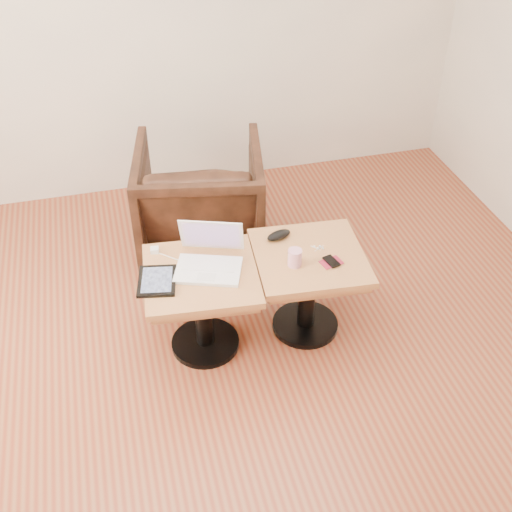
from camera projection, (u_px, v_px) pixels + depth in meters
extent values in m
cube|color=maroon|center=(240.00, 392.00, 3.47)|extent=(4.50, 4.50, 0.01)
cube|color=#B8AEA6|center=(160.00, 11.00, 4.35)|extent=(4.50, 0.02, 2.70)
cylinder|color=black|center=(205.00, 343.00, 3.73)|extent=(0.39, 0.39, 0.03)
cylinder|color=black|center=(203.00, 310.00, 3.58)|extent=(0.10, 0.10, 0.48)
cube|color=#99653F|center=(201.00, 281.00, 3.44)|extent=(0.60, 0.60, 0.04)
cube|color=#9B5024|center=(201.00, 275.00, 3.42)|extent=(0.65, 0.65, 0.04)
cylinder|color=black|center=(305.00, 324.00, 3.85)|extent=(0.39, 0.39, 0.03)
cylinder|color=black|center=(307.00, 292.00, 3.70)|extent=(0.10, 0.10, 0.48)
cube|color=#99653F|center=(309.00, 263.00, 3.56)|extent=(0.60, 0.60, 0.04)
cube|color=#9B5024|center=(309.00, 257.00, 3.54)|extent=(0.65, 0.65, 0.04)
cube|color=white|center=(208.00, 270.00, 3.41)|extent=(0.41, 0.34, 0.02)
cube|color=silver|center=(209.00, 264.00, 3.43)|extent=(0.30, 0.20, 0.00)
cube|color=silver|center=(206.00, 277.00, 3.35)|extent=(0.11, 0.09, 0.00)
cube|color=white|center=(212.00, 235.00, 3.46)|extent=(0.35, 0.19, 0.22)
cube|color=maroon|center=(212.00, 235.00, 3.46)|extent=(0.31, 0.16, 0.18)
cube|color=black|center=(157.00, 281.00, 3.34)|extent=(0.24, 0.28, 0.02)
cube|color=#191E38|center=(157.00, 280.00, 3.33)|extent=(0.19, 0.23, 0.00)
cube|color=white|center=(155.00, 250.00, 3.54)|extent=(0.05, 0.05, 0.03)
ellipsoid|color=black|center=(279.00, 235.00, 3.63)|extent=(0.16, 0.11, 0.05)
cylinder|color=#C03A73|center=(295.00, 258.00, 3.43)|extent=(0.08, 0.08, 0.10)
sphere|color=white|center=(318.00, 248.00, 3.56)|extent=(0.01, 0.01, 0.01)
sphere|color=white|center=(320.00, 246.00, 3.58)|extent=(0.01, 0.01, 0.01)
sphere|color=white|center=(314.00, 247.00, 3.58)|extent=(0.01, 0.01, 0.01)
sphere|color=white|center=(323.00, 248.00, 3.56)|extent=(0.01, 0.01, 0.01)
cylinder|color=white|center=(318.00, 249.00, 3.57)|extent=(0.07, 0.04, 0.00)
cube|color=maroon|center=(331.00, 262.00, 3.47)|extent=(0.13, 0.10, 0.01)
cube|color=black|center=(331.00, 261.00, 3.47)|extent=(0.08, 0.11, 0.01)
imported|color=black|center=(200.00, 199.00, 4.27)|extent=(0.96, 0.98, 0.76)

